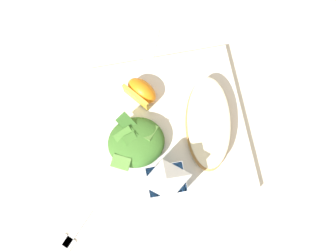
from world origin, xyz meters
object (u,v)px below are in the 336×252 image
(white_plate, at_px, (168,128))
(green_salad_pile, at_px, (136,142))
(metal_fork, at_px, (85,217))
(cheesy_pizza_bread, at_px, (208,123))
(milk_carton, at_px, (166,180))
(paper_napkin, at_px, (131,31))
(orange_wedge_front, at_px, (141,91))

(white_plate, bearing_deg, green_salad_pile, 18.43)
(white_plate, xyz_separation_m, metal_fork, (0.17, 0.13, -0.01))
(cheesy_pizza_bread, bearing_deg, milk_carton, 43.50)
(white_plate, xyz_separation_m, milk_carton, (0.02, 0.10, 0.07))
(paper_napkin, height_order, metal_fork, metal_fork)
(milk_carton, height_order, orange_wedge_front, milk_carton)
(white_plate, bearing_deg, paper_napkin, -80.54)
(milk_carton, bearing_deg, paper_napkin, -87.31)
(paper_napkin, bearing_deg, orange_wedge_front, 89.55)
(green_salad_pile, relative_size, metal_fork, 0.69)
(green_salad_pile, bearing_deg, metal_fork, 43.71)
(paper_napkin, bearing_deg, green_salad_pile, 83.77)
(white_plate, relative_size, cheesy_pizza_bread, 1.54)
(milk_carton, distance_m, metal_fork, 0.17)
(green_salad_pile, bearing_deg, milk_carton, 117.50)
(cheesy_pizza_bread, distance_m, paper_napkin, 0.25)
(green_salad_pile, relative_size, paper_napkin, 0.93)
(cheesy_pizza_bread, bearing_deg, green_salad_pile, 4.45)
(white_plate, relative_size, paper_napkin, 2.55)
(milk_carton, relative_size, orange_wedge_front, 1.59)
(white_plate, height_order, cheesy_pizza_bread, cheesy_pizza_bread)
(cheesy_pizza_bread, distance_m, orange_wedge_front, 0.13)
(cheesy_pizza_bread, relative_size, metal_fork, 1.22)
(metal_fork, bearing_deg, milk_carton, -168.16)
(metal_fork, bearing_deg, paper_napkin, -112.20)
(cheesy_pizza_bread, relative_size, paper_napkin, 1.65)
(metal_fork, bearing_deg, white_plate, -143.52)
(milk_carton, relative_size, paper_napkin, 1.00)
(white_plate, bearing_deg, metal_fork, 36.48)
(cheesy_pizza_bread, height_order, metal_fork, cheesy_pizza_bread)
(green_salad_pile, distance_m, paper_napkin, 0.24)
(white_plate, relative_size, milk_carton, 2.55)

